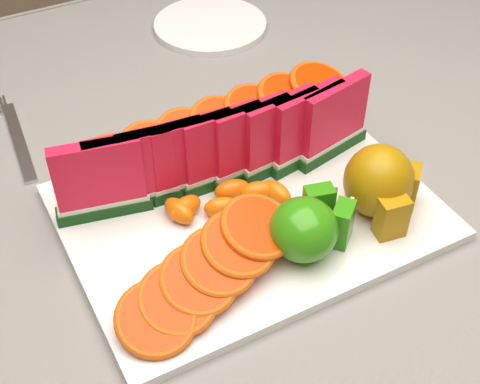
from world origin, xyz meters
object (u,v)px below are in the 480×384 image
at_px(pear_cluster, 381,184).
at_px(fork, 17,137).
at_px(side_plate, 210,25).
at_px(platter, 248,212).
at_px(apple_cluster, 308,227).

xyz_separation_m(pear_cluster, fork, (-0.32, 0.33, -0.05)).
bearing_deg(side_plate, pear_cluster, -93.04).
distance_m(platter, side_plate, 0.43).
distance_m(side_plate, fork, 0.37).
xyz_separation_m(pear_cluster, side_plate, (0.03, 0.47, -0.05)).
bearing_deg(pear_cluster, side_plate, 86.96).
bearing_deg(apple_cluster, side_plate, 75.38).
distance_m(pear_cluster, side_plate, 0.47).
bearing_deg(fork, side_plate, 21.88).
relative_size(platter, fork, 2.05).
height_order(platter, pear_cluster, pear_cluster).
bearing_deg(side_plate, fork, -158.12).
height_order(apple_cluster, side_plate, apple_cluster).
relative_size(apple_cluster, fork, 0.55).
relative_size(apple_cluster, pear_cluster, 1.09).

